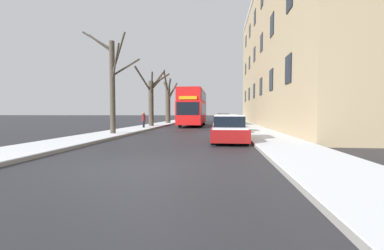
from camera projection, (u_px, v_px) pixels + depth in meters
The scene contains 15 objects.
ground_plane at pixel (137, 168), 7.27m from camera, with size 320.00×320.00×0.00m, color #28282D.
sidewalk_left at pixel (187, 119), 60.47m from camera, with size 2.79×130.00×0.16m.
sidewalk_right at pixel (232, 119), 59.34m from camera, with size 2.79×130.00×0.16m.
terrace_facade_right at pixel (298, 51), 29.18m from camera, with size 9.10×37.09×17.20m.
bare_tree_left_0 at pixel (112, 82), 17.58m from camera, with size 3.90×1.85×7.16m.
bare_tree_left_1 at pixel (152, 98), 27.93m from camera, with size 3.01×5.04×6.34m.
bare_tree_left_2 at pixel (168, 101), 36.62m from camera, with size 2.05×4.62×7.26m.
double_decker_bus at pixel (193, 106), 30.72m from camera, with size 2.61×10.54×4.20m.
parked_car_0 at pixel (229, 130), 13.79m from camera, with size 1.84×4.23×1.45m.
parked_car_1 at pixel (226, 125), 19.35m from camera, with size 1.87×4.30×1.45m.
parked_car_2 at pixel (225, 123), 24.79m from camera, with size 1.79×4.03×1.34m.
parked_car_3 at pixel (224, 121), 29.85m from camera, with size 1.81×4.22×1.44m.
parked_car_4 at pixel (223, 119), 35.74m from camera, with size 1.90×4.24×1.51m.
oncoming_van at pixel (195, 114), 44.50m from camera, with size 2.07×4.90×2.43m.
pedestrian_left_sidewalk at pixel (144, 120), 24.78m from camera, with size 0.36×0.36×1.66m.
Camera 1 is at (2.32, -7.00, 1.57)m, focal length 24.00 mm.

